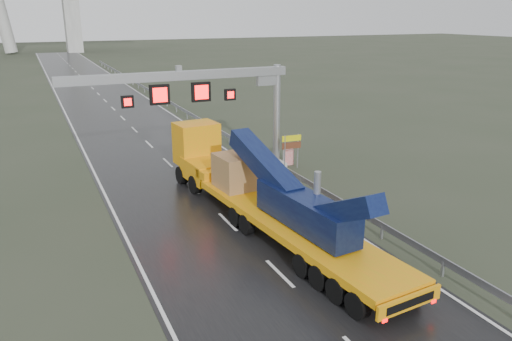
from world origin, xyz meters
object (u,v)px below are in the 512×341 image
sign_gantry (211,93)px  striped_barrier (288,157)px  heavy_haul_truck (249,184)px  exit_sign_pair (291,145)px

sign_gantry → striped_barrier: (5.77, -0.03, -5.03)m
heavy_haul_truck → striped_barrier: 9.99m
sign_gantry → striped_barrier: size_ratio=12.80×
sign_gantry → exit_sign_pair: (5.48, -0.99, -3.88)m
sign_gantry → striped_barrier: 7.65m
heavy_haul_truck → sign_gantry: bearing=79.8°
exit_sign_pair → striped_barrier: size_ratio=2.12×
sign_gantry → exit_sign_pair: bearing=-10.3°
exit_sign_pair → sign_gantry: bearing=172.4°
heavy_haul_truck → striped_barrier: heavy_haul_truck is taller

